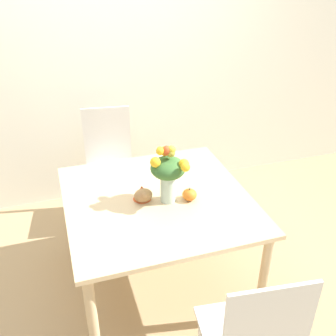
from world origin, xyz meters
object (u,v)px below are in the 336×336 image
at_px(flower_vase, 168,171).
at_px(dining_chair_near_window, 110,165).
at_px(pumpkin, 189,195).
at_px(turkey_figurine, 143,194).

xyz_separation_m(flower_vase, dining_chair_near_window, (-0.21, 0.99, -0.44)).
bearing_deg(pumpkin, turkey_figurine, 163.34).
bearing_deg(dining_chair_near_window, turkey_figurine, -78.14).
height_order(pumpkin, dining_chair_near_window, dining_chair_near_window).
distance_m(pumpkin, dining_chair_near_window, 1.11).
distance_m(pumpkin, turkey_figurine, 0.30).
bearing_deg(pumpkin, dining_chair_near_window, 108.80).
xyz_separation_m(flower_vase, pumpkin, (0.13, -0.03, -0.18)).
bearing_deg(flower_vase, dining_chair_near_window, 102.21).
distance_m(flower_vase, pumpkin, 0.22).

